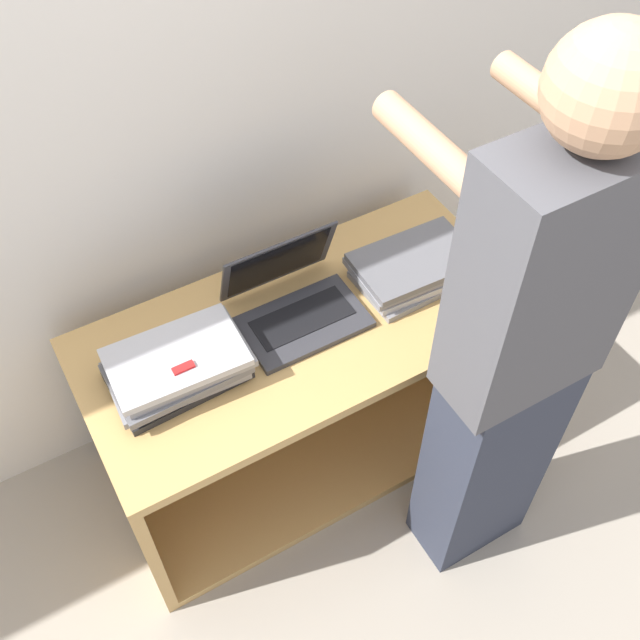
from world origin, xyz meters
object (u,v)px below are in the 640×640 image
at_px(laptop_stack_right, 414,267).
at_px(person, 516,360).
at_px(laptop_open, 295,302).
at_px(laptop_stack_left, 177,366).

height_order(laptop_stack_right, person, person).
height_order(laptop_open, laptop_stack_left, laptop_open).
relative_size(laptop_open, person, 0.20).
height_order(laptop_open, person, person).
distance_m(laptop_stack_left, person, 0.91).
xyz_separation_m(laptop_stack_right, person, (-0.08, -0.53, 0.19)).
xyz_separation_m(laptop_stack_left, person, (0.71, -0.54, 0.18)).
xyz_separation_m(laptop_open, laptop_stack_left, (-0.40, -0.05, 0.01)).
relative_size(laptop_stack_right, person, 0.21).
bearing_deg(laptop_open, laptop_stack_right, -7.71).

